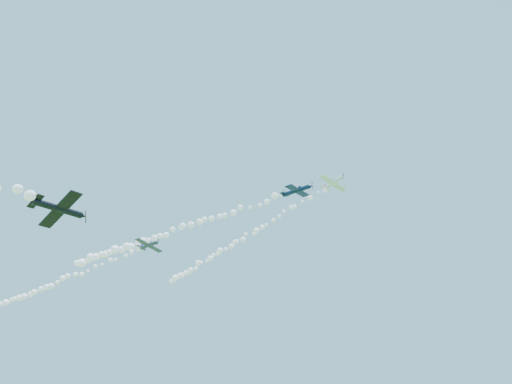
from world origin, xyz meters
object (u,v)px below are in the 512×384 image
Objects in this scene: plane_white at (333,183)px; plane_navy at (297,190)px; plane_grey at (149,245)px; plane_black at (60,209)px.

plane_navy is (-3.14, -9.00, -4.78)m from plane_white.
plane_white is 0.94× the size of plane_grey.
plane_black is at bearing -118.93° from plane_navy.
plane_black is at bearing -57.26° from plane_grey.
plane_white is 51.28m from plane_black.
plane_white is 41.08m from plane_grey.
plane_navy is 1.06× the size of plane_grey.
plane_white reaches higher than plane_black.
plane_white is at bearing 24.07° from plane_grey.
plane_white reaches higher than plane_grey.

